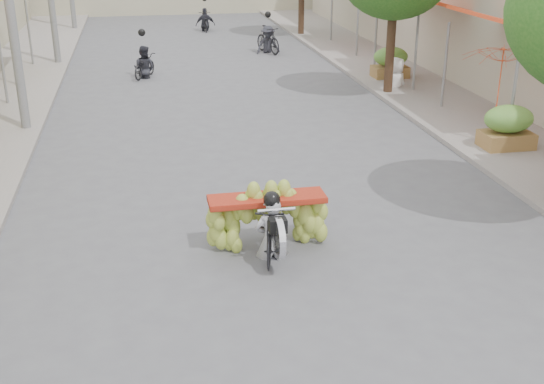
{
  "coord_description": "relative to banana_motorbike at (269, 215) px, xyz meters",
  "views": [
    {
      "loc": [
        -2.36,
        -6.3,
        5.26
      ],
      "look_at": [
        -0.37,
        3.84,
        1.1
      ],
      "focal_mm": 45.0,
      "sensor_mm": 36.0,
      "label": 1
    }
  ],
  "objects": [
    {
      "name": "bg_motorbike_b",
      "position": [
        3.42,
        18.08,
        0.16
      ],
      "size": [
        1.18,
        1.98,
        1.95
      ],
      "color": "black",
      "rests_on": "ground"
    },
    {
      "name": "sidewalk_right",
      "position": [
        7.41,
        11.12,
        -0.61
      ],
      "size": [
        4.0,
        60.0,
        0.12
      ],
      "primitive_type": "cube",
      "color": "gray",
      "rests_on": "ground"
    },
    {
      "name": "bg_motorbike_c",
      "position": [
        1.48,
        24.63,
        0.14
      ],
      "size": [
        0.99,
        1.56,
        1.95
      ],
      "color": "black",
      "rests_on": "ground"
    },
    {
      "name": "produce_crate_far",
      "position": [
        6.61,
        12.12,
        0.05
      ],
      "size": [
        1.2,
        0.88,
        1.16
      ],
      "color": "olive",
      "rests_on": "ground"
    },
    {
      "name": "market_umbrella",
      "position": [
        6.56,
        4.65,
        1.82
      ],
      "size": [
        2.5,
        2.5,
        1.78
      ],
      "rotation": [
        0.0,
        0.0,
        -0.34
      ],
      "color": "#D2431C",
      "rests_on": "ground"
    },
    {
      "name": "pedestrian",
      "position": [
        6.29,
        10.76,
        0.4
      ],
      "size": [
        1.08,
        0.88,
        1.9
      ],
      "rotation": [
        0.0,
        0.0,
        3.54
      ],
      "color": "white",
      "rests_on": "ground"
    },
    {
      "name": "produce_crate_mid",
      "position": [
        6.61,
        4.12,
        0.05
      ],
      "size": [
        1.2,
        0.88,
        1.16
      ],
      "color": "olive",
      "rests_on": "ground"
    },
    {
      "name": "banana_motorbike",
      "position": [
        0.0,
        0.0,
        0.0
      ],
      "size": [
        2.2,
        1.84,
        1.95
      ],
      "color": "black",
      "rests_on": "ground"
    },
    {
      "name": "bg_motorbike_a",
      "position": [
        -1.77,
        14.24,
        0.11
      ],
      "size": [
        1.12,
        1.54,
        1.95
      ],
      "color": "black",
      "rests_on": "ground"
    }
  ]
}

